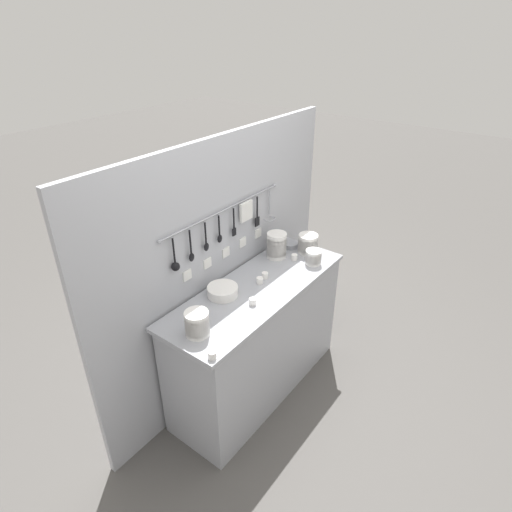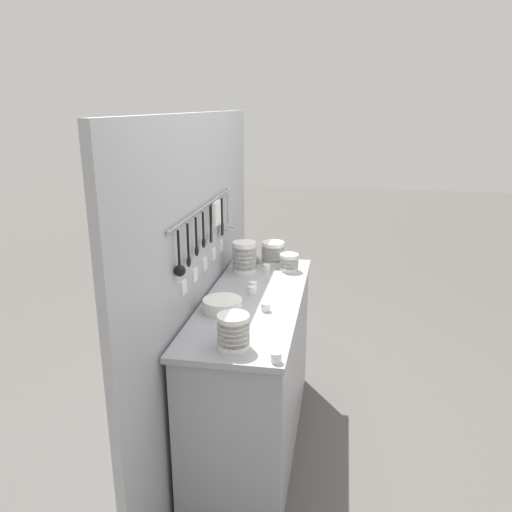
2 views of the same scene
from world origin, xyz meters
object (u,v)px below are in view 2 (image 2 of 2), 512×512
Objects in this scene: bowl_stack_tall_left at (233,331)px; bowl_stack_nested_right at (273,253)px; plate_stack at (222,305)px; cup_beside_plates at (253,286)px; cup_centre at (252,290)px; bowl_stack_wide_centre at (289,262)px; cup_back_left at (266,268)px; cup_back_right at (276,357)px; bowl_stack_short_front at (244,257)px; cup_edge_near at (266,307)px; steel_mixing_bowl at (250,260)px.

bowl_stack_nested_right is at bearing 0.06° from bowl_stack_tall_left.
cup_beside_plates is at bearing -16.44° from plate_stack.
bowl_stack_tall_left reaches higher than cup_centre.
bowl_stack_wide_centre reaches higher than cup_back_left.
cup_back_right is (-0.85, -0.25, 0.00)m from cup_beside_plates.
bowl_stack_short_front is at bearing 8.61° from bowl_stack_tall_left.
bowl_stack_wide_centre reaches higher than cup_back_right.
cup_edge_near is (-0.66, -0.10, 0.00)m from cup_back_left.
cup_back_right is at bearing -166.53° from cup_edge_near.
plate_stack is (-0.74, 0.27, -0.02)m from bowl_stack_wide_centre.
cup_centre is at bearing -172.50° from cup_beside_plates.
cup_back_left is at bearing -72.40° from bowl_stack_short_front.
bowl_stack_wide_centre is at bearing -19.08° from cup_centre.
cup_centre is 1.00× the size of cup_back_left.
steel_mixing_bowl is 2.66× the size of cup_centre.
steel_mixing_bowl is at bearing 0.88° from plate_stack.
cup_centre is 1.00× the size of cup_back_right.
steel_mixing_bowl is at bearing 41.32° from cup_back_left.
bowl_stack_wide_centre is 1.24m from cup_back_right.
cup_back_left reaches higher than steel_mixing_bowl.
bowl_stack_nested_right is 0.83m from cup_edge_near.
cup_edge_near is (0.44, -0.08, -0.06)m from bowl_stack_tall_left.
bowl_stack_short_front is 0.97× the size of plate_stack.
bowl_stack_short_front is 0.66m from plate_stack.
cup_centre is 0.81m from cup_back_right.
bowl_stack_short_front is 4.28× the size of cup_edge_near.
plate_stack is at bearing 99.35° from cup_edge_near.
bowl_stack_nested_right is at bearing -4.93° from cup_beside_plates.
cup_back_right is (-1.37, -0.21, -0.05)m from bowl_stack_nested_right.
cup_centre is 0.43m from cup_back_left.
bowl_stack_tall_left is at bearing -159.58° from plate_stack.
bowl_stack_short_front reaches higher than cup_back_left.
plate_stack is at bearing 169.64° from cup_back_left.
bowl_stack_wide_centre is at bearing 3.81° from cup_back_right.
bowl_stack_short_front is 0.41m from cup_centre.
cup_edge_near is (-0.31, -0.13, 0.00)m from cup_beside_plates.
cup_back_left and cup_edge_near have the same top height.
bowl_stack_tall_left is at bearing -172.68° from steel_mixing_bowl.
bowl_stack_short_front reaches higher than steel_mixing_bowl.
plate_stack is 0.71m from cup_back_left.
cup_back_right is at bearing -163.28° from cup_beside_plates.
cup_centre is (-0.08, -0.01, 0.00)m from cup_beside_plates.
cup_back_left is (-0.04, 0.15, -0.03)m from bowl_stack_wide_centre.
cup_back_right is 1.22m from cup_back_left.
bowl_stack_wide_centre is 0.58× the size of plate_stack.
bowl_stack_short_front is 0.34m from cup_beside_plates.
steel_mixing_bowl is 1.41m from cup_back_right.
bowl_stack_tall_left is 3.33× the size of cup_edge_near.
cup_back_right is (-0.10, -0.21, -0.06)m from bowl_stack_tall_left.
cup_beside_plates is 1.00× the size of cup_edge_near.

